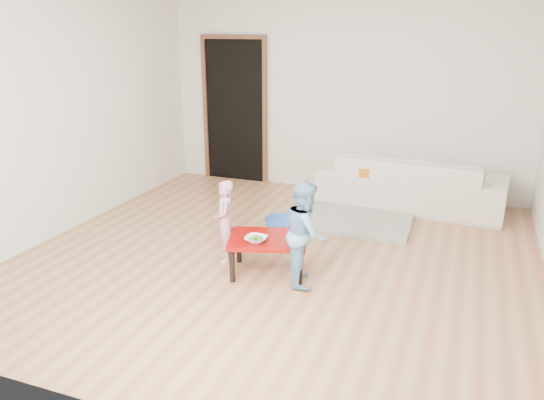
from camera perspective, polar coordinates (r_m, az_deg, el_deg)
The scene contains 13 objects.
floor at distance 5.41m, azimuth 0.76°, elevation -5.95°, with size 5.00×5.00×0.01m, color #A96848.
back_wall at distance 7.40m, azimuth 7.61°, elevation 10.90°, with size 5.00×0.02×2.60m, color white.
left_wall at distance 6.32m, azimuth -21.25°, elevation 8.66°, with size 0.02×5.00×2.60m, color white.
doorway at distance 7.93m, azimuth -3.96°, elevation 9.48°, with size 1.02×0.08×2.11m, color brown, non-canonical shape.
sofa at distance 6.98m, azimuth 14.69°, elevation 1.93°, with size 2.29×0.89×0.67m, color silver.
cushion at distance 6.77m, azimuth 11.30°, elevation 3.11°, with size 0.42×0.37×0.11m, color orange.
red_table at distance 4.97m, azimuth -0.44°, elevation -5.95°, with size 0.71×0.53×0.35m, color maroon, non-canonical shape.
bowl at distance 4.80m, azimuth -1.73°, elevation -4.24°, with size 0.20×0.20×0.05m, color white.
broccoli at distance 4.80m, azimuth -1.73°, elevation -4.20°, with size 0.12×0.12×0.06m, color #2D5919, non-canonical shape.
child_pink at distance 5.17m, azimuth -5.12°, elevation -2.31°, with size 0.30×0.20×0.82m, color #DF6692.
child_blue at distance 4.70m, azimuth 3.65°, elevation -3.58°, with size 0.46×0.36×0.94m, color #5788CB.
basin at distance 6.01m, azimuth 1.39°, elevation -2.70°, with size 0.46×0.46×0.14m, color #3165BC.
blanket at distance 6.34m, azimuth 9.17°, elevation -2.21°, with size 1.23×1.03×0.06m, color #B3AD9E, non-canonical shape.
Camera 1 is at (1.69, -4.64, 2.20)m, focal length 35.00 mm.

